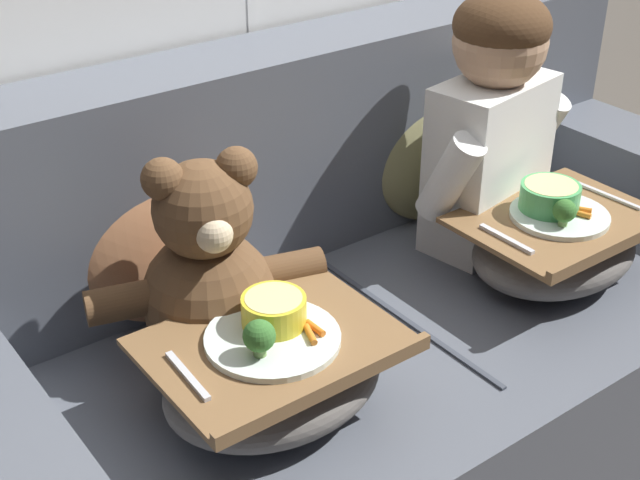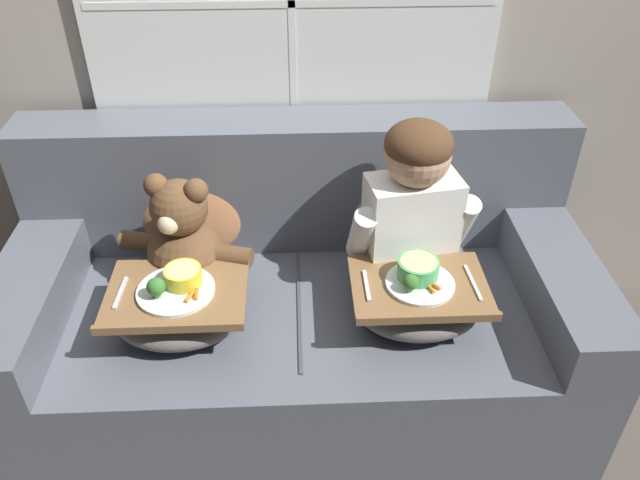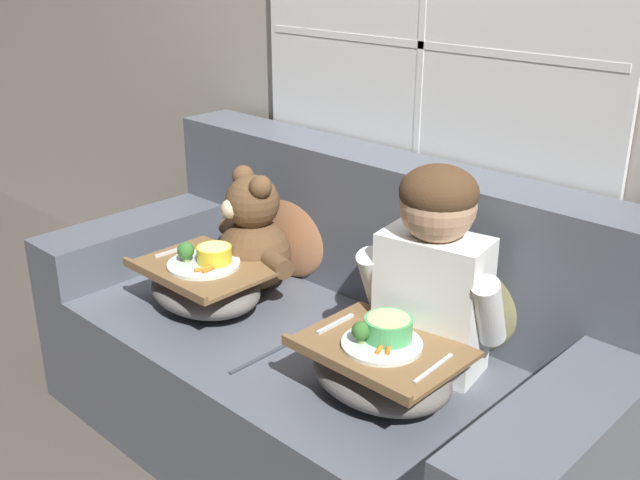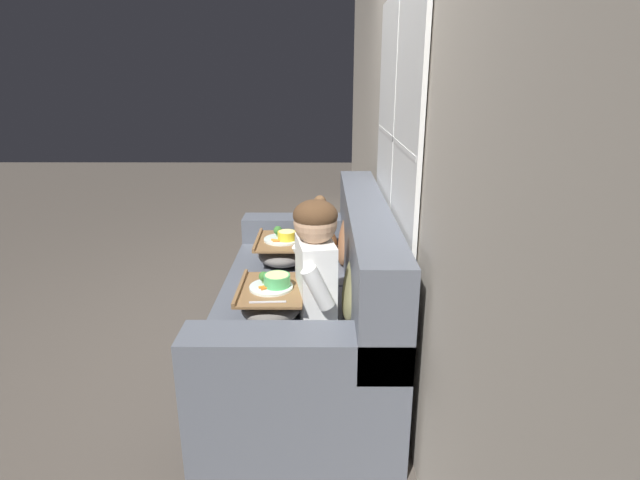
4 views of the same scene
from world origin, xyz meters
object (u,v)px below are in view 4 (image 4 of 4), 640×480
(couch, at_px, (315,305))
(teddy_bear, at_px, (316,236))
(child_figure, at_px, (315,255))
(lap_tray_teddy, at_px, (283,250))
(throw_pillow_behind_child, at_px, (356,282))
(lap_tray_child, at_px, (272,300))
(throw_pillow_behind_teddy, at_px, (348,235))

(couch, height_order, teddy_bear, couch)
(couch, bearing_deg, child_figure, 1.39)
(child_figure, distance_m, teddy_bear, 0.77)
(lap_tray_teddy, bearing_deg, couch, 29.11)
(throw_pillow_behind_child, distance_m, lap_tray_child, 0.43)
(lap_tray_child, height_order, lap_tray_teddy, lap_tray_teddy)
(couch, xyz_separation_m, throw_pillow_behind_teddy, (-0.38, 0.21, 0.31))
(couch, distance_m, lap_tray_child, 0.48)
(throw_pillow_behind_teddy, xyz_separation_m, teddy_bear, (-0.00, -0.20, -0.00))
(lap_tray_child, distance_m, lap_tray_teddy, 0.75)
(throw_pillow_behind_child, height_order, child_figure, child_figure)
(throw_pillow_behind_child, relative_size, lap_tray_teddy, 0.95)
(throw_pillow_behind_teddy, bearing_deg, throw_pillow_behind_child, 0.00)
(lap_tray_child, bearing_deg, teddy_bear, 164.21)
(throw_pillow_behind_child, relative_size, lap_tray_child, 0.96)
(couch, relative_size, child_figure, 3.24)
(teddy_bear, xyz_separation_m, lap_tray_child, (0.75, -0.21, -0.10))
(throw_pillow_behind_teddy, height_order, child_figure, child_figure)
(child_figure, distance_m, lap_tray_teddy, 0.82)
(couch, height_order, child_figure, child_figure)
(teddy_bear, height_order, lap_tray_child, teddy_bear)
(throw_pillow_behind_teddy, height_order, lap_tray_teddy, throw_pillow_behind_teddy)
(child_figure, xyz_separation_m, lap_tray_child, (-0.00, -0.22, -0.24))
(throw_pillow_behind_child, relative_size, throw_pillow_behind_teddy, 1.02)
(throw_pillow_behind_teddy, bearing_deg, couch, -28.96)
(child_figure, bearing_deg, lap_tray_child, -90.17)
(throw_pillow_behind_child, xyz_separation_m, throw_pillow_behind_teddy, (-0.75, 0.00, 0.00))
(throw_pillow_behind_child, xyz_separation_m, lap_tray_teddy, (-0.75, -0.42, -0.10))
(throw_pillow_behind_child, height_order, teddy_bear, teddy_bear)
(teddy_bear, xyz_separation_m, lap_tray_teddy, (0.00, -0.21, -0.10))
(throw_pillow_behind_child, xyz_separation_m, child_figure, (0.00, -0.20, 0.14))
(couch, height_order, lap_tray_teddy, couch)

